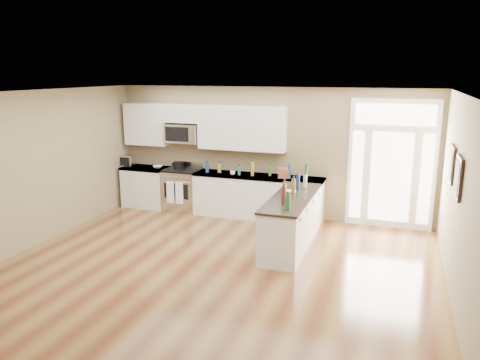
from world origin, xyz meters
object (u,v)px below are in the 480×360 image
object	(u,v)px
peninsula_cabinet	(291,223)
toaster_oven	(128,161)
kitchen_range	(182,190)
stockpot	(178,165)

from	to	relation	value
peninsula_cabinet	toaster_oven	xyz separation A→B (m)	(-4.28, 1.43, 0.63)
kitchen_range	stockpot	distance (m)	0.57
peninsula_cabinet	toaster_oven	distance (m)	4.55
stockpot	kitchen_range	bearing A→B (deg)	-26.44
kitchen_range	toaster_oven	world-z (taller)	toaster_oven
kitchen_range	toaster_oven	xyz separation A→B (m)	(-1.40, -0.02, 0.59)
peninsula_cabinet	kitchen_range	size ratio (longest dim) A/B	2.15
stockpot	toaster_oven	distance (m)	1.29
peninsula_cabinet	stockpot	size ratio (longest dim) A/B	10.08
kitchen_range	stockpot	size ratio (longest dim) A/B	4.69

